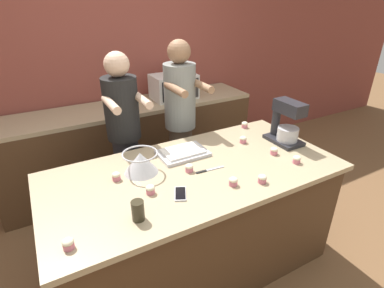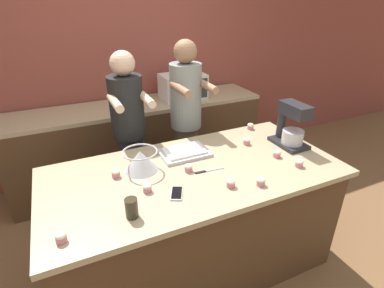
{
  "view_description": "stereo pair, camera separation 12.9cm",
  "coord_description": "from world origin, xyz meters",
  "px_view_note": "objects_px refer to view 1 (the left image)",
  "views": [
    {
      "loc": [
        -0.9,
        -1.57,
        2.0
      ],
      "look_at": [
        0.0,
        0.05,
        1.08
      ],
      "focal_mm": 28.0,
      "sensor_mm": 36.0,
      "label": 1
    },
    {
      "loc": [
        -0.78,
        -1.63,
        2.0
      ],
      "look_at": [
        0.0,
        0.05,
        1.08
      ],
      "focal_mm": 28.0,
      "sensor_mm": 36.0,
      "label": 2
    }
  ],
  "objects_px": {
    "cell_phone": "(180,194)",
    "cupcake_9": "(262,179)",
    "baking_tray": "(183,153)",
    "cupcake_0": "(245,125)",
    "cupcake_6": "(297,159)",
    "cupcake_1": "(116,176)",
    "cupcake_7": "(150,189)",
    "cupcake_8": "(243,139)",
    "person_right": "(181,125)",
    "microwave_oven": "(174,86)",
    "cupcake_3": "(274,151)",
    "mixing_bowl": "(141,162)",
    "knife": "(208,170)",
    "cupcake_2": "(233,181)",
    "cupcake_5": "(190,168)",
    "person_left": "(125,140)",
    "cupcake_4": "(68,244)",
    "drinking_glass": "(138,211)",
    "stand_mixer": "(286,125)"
  },
  "relations": [
    {
      "from": "cupcake_0",
      "to": "cupcake_3",
      "type": "xyz_separation_m",
      "value": [
        -0.12,
        -0.53,
        0.0
      ]
    },
    {
      "from": "cupcake_2",
      "to": "cupcake_5",
      "type": "height_order",
      "value": "same"
    },
    {
      "from": "baking_tray",
      "to": "cupcake_0",
      "type": "bearing_deg",
      "value": 14.57
    },
    {
      "from": "mixing_bowl",
      "to": "cupcake_5",
      "type": "distance_m",
      "value": 0.34
    },
    {
      "from": "cupcake_1",
      "to": "cell_phone",
      "type": "bearing_deg",
      "value": -49.65
    },
    {
      "from": "cell_phone",
      "to": "cupcake_4",
      "type": "height_order",
      "value": "cupcake_4"
    },
    {
      "from": "cell_phone",
      "to": "drinking_glass",
      "type": "relative_size",
      "value": 1.36
    },
    {
      "from": "cell_phone",
      "to": "cupcake_9",
      "type": "distance_m",
      "value": 0.55
    },
    {
      "from": "cupcake_2",
      "to": "cupcake_7",
      "type": "xyz_separation_m",
      "value": [
        -0.5,
        0.17,
        0.0
      ]
    },
    {
      "from": "cupcake_2",
      "to": "cupcake_5",
      "type": "relative_size",
      "value": 1.0
    },
    {
      "from": "cupcake_9",
      "to": "baking_tray",
      "type": "bearing_deg",
      "value": 115.19
    },
    {
      "from": "cupcake_1",
      "to": "cupcake_4",
      "type": "bearing_deg",
      "value": -127.93
    },
    {
      "from": "person_right",
      "to": "cupcake_0",
      "type": "distance_m",
      "value": 0.6
    },
    {
      "from": "person_right",
      "to": "cupcake_6",
      "type": "relative_size",
      "value": 28.93
    },
    {
      "from": "cupcake_8",
      "to": "mixing_bowl",
      "type": "bearing_deg",
      "value": -178.08
    },
    {
      "from": "cupcake_2",
      "to": "cupcake_0",
      "type": "bearing_deg",
      "value": 47.86
    },
    {
      "from": "cupcake_3",
      "to": "cupcake_4",
      "type": "height_order",
      "value": "same"
    },
    {
      "from": "cupcake_3",
      "to": "cupcake_4",
      "type": "distance_m",
      "value": 1.56
    },
    {
      "from": "mixing_bowl",
      "to": "cupcake_7",
      "type": "relative_size",
      "value": 4.23
    },
    {
      "from": "cupcake_2",
      "to": "cupcake_7",
      "type": "distance_m",
      "value": 0.53
    },
    {
      "from": "cell_phone",
      "to": "cupcake_3",
      "type": "distance_m",
      "value": 0.88
    },
    {
      "from": "cupcake_4",
      "to": "cupcake_9",
      "type": "distance_m",
      "value": 1.2
    },
    {
      "from": "mixing_bowl",
      "to": "cupcake_8",
      "type": "xyz_separation_m",
      "value": [
        0.91,
        0.03,
        -0.05
      ]
    },
    {
      "from": "cupcake_8",
      "to": "person_right",
      "type": "bearing_deg",
      "value": 116.3
    },
    {
      "from": "cell_phone",
      "to": "cupcake_8",
      "type": "xyz_separation_m",
      "value": [
        0.79,
        0.4,
        0.02
      ]
    },
    {
      "from": "cupcake_6",
      "to": "cupcake_1",
      "type": "bearing_deg",
      "value": 161.21
    },
    {
      "from": "cupcake_0",
      "to": "cupcake_8",
      "type": "height_order",
      "value": "same"
    },
    {
      "from": "baking_tray",
      "to": "cell_phone",
      "type": "xyz_separation_m",
      "value": [
        -0.25,
        -0.45,
        -0.01
      ]
    },
    {
      "from": "cupcake_7",
      "to": "drinking_glass",
      "type": "bearing_deg",
      "value": -127.27
    },
    {
      "from": "person_right",
      "to": "cupcake_5",
      "type": "distance_m",
      "value": 0.84
    },
    {
      "from": "drinking_glass",
      "to": "cupcake_1",
      "type": "xyz_separation_m",
      "value": [
        0.0,
        0.44,
        -0.03
      ]
    },
    {
      "from": "cell_phone",
      "to": "knife",
      "type": "height_order",
      "value": "cell_phone"
    },
    {
      "from": "mixing_bowl",
      "to": "cell_phone",
      "type": "bearing_deg",
      "value": -71.95
    },
    {
      "from": "person_left",
      "to": "cupcake_6",
      "type": "distance_m",
      "value": 1.42
    },
    {
      "from": "cupcake_7",
      "to": "knife",
      "type": "bearing_deg",
      "value": 7.12
    },
    {
      "from": "cupcake_8",
      "to": "cupcake_9",
      "type": "height_order",
      "value": "same"
    },
    {
      "from": "stand_mixer",
      "to": "cupcake_8",
      "type": "distance_m",
      "value": 0.37
    },
    {
      "from": "baking_tray",
      "to": "cupcake_9",
      "type": "xyz_separation_m",
      "value": [
        0.28,
        -0.59,
        0.01
      ]
    },
    {
      "from": "stand_mixer",
      "to": "cupcake_4",
      "type": "height_order",
      "value": "stand_mixer"
    },
    {
      "from": "stand_mixer",
      "to": "cupcake_6",
      "type": "xyz_separation_m",
      "value": [
        -0.17,
        -0.31,
        -0.13
      ]
    },
    {
      "from": "cupcake_7",
      "to": "cupcake_8",
      "type": "height_order",
      "value": "same"
    },
    {
      "from": "cupcake_1",
      "to": "cupcake_6",
      "type": "distance_m",
      "value": 1.29
    },
    {
      "from": "microwave_oven",
      "to": "knife",
      "type": "bearing_deg",
      "value": -107.1
    },
    {
      "from": "cupcake_3",
      "to": "cupcake_8",
      "type": "xyz_separation_m",
      "value": [
        -0.08,
        0.28,
        0.0
      ]
    },
    {
      "from": "baking_tray",
      "to": "knife",
      "type": "relative_size",
      "value": 1.69
    },
    {
      "from": "person_left",
      "to": "cupcake_4",
      "type": "bearing_deg",
      "value": -119.54
    },
    {
      "from": "person_left",
      "to": "knife",
      "type": "height_order",
      "value": "person_left"
    },
    {
      "from": "person_right",
      "to": "cupcake_4",
      "type": "height_order",
      "value": "person_right"
    },
    {
      "from": "person_right",
      "to": "microwave_oven",
      "type": "xyz_separation_m",
      "value": [
        0.26,
        0.68,
        0.17
      ]
    },
    {
      "from": "cell_phone",
      "to": "cupcake_3",
      "type": "relative_size",
      "value": 2.76
    }
  ]
}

